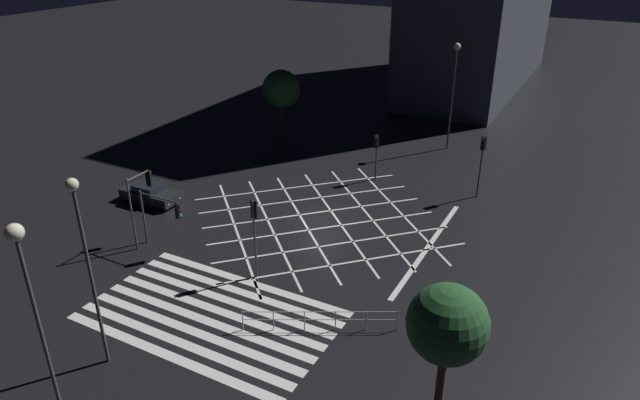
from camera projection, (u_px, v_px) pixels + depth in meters
ground_plane at (320, 220)px, 36.03m from camera, size 200.00×200.00×0.00m
road_markings at (264, 275)px, 30.35m from camera, size 17.87×23.40×0.01m
traffic_light_sw_cross at (141, 193)px, 32.12m from camera, size 0.36×1.90×4.44m
traffic_light_sw_main at (164, 210)px, 31.72m from camera, size 2.98×0.36×3.36m
traffic_light_median_north at (376, 148)px, 40.65m from camera, size 0.36×0.39×3.44m
traffic_light_ne_cross at (482, 154)px, 37.75m from camera, size 0.36×0.39×4.39m
traffic_light_median_south at (255, 223)px, 28.92m from camera, size 0.36×0.39×4.46m
street_lamp_east at (455, 72)px, 44.87m from camera, size 0.57×0.57×8.64m
street_lamp_west at (84, 242)px, 21.83m from camera, size 0.49×0.49×8.52m
street_lamp_far at (24, 269)px, 19.44m from camera, size 0.63×0.63×7.97m
street_tree_near at (447, 325)px, 19.97m from camera, size 2.95×2.95×5.68m
street_tree_far at (281, 89)px, 47.67m from camera, size 3.20×3.20×6.05m
waiting_car at (151, 193)px, 38.18m from camera, size 4.12×1.77×1.28m
pedestrian_railing at (320, 318)px, 25.96m from camera, size 6.30×3.38×1.05m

